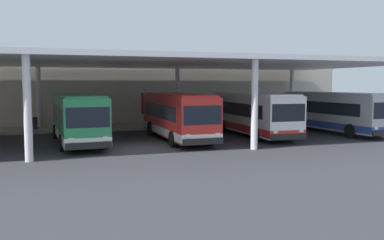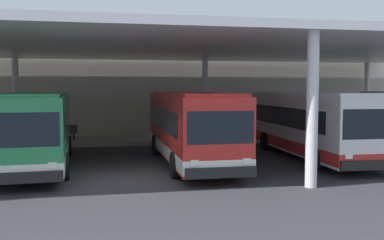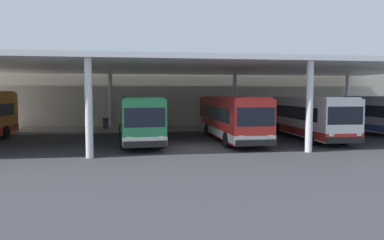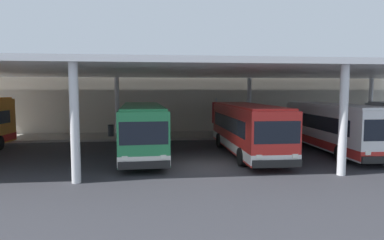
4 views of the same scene
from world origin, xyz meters
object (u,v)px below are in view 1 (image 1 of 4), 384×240
Objects in this scene: bus_middle_bay at (177,116)px; bench_waiting at (76,122)px; bus_far_bay at (253,113)px; bus_second_bay at (77,118)px; trash_bin at (35,123)px; bus_departing at (334,112)px; banner_sign at (145,105)px.

bus_middle_bay is 10.81m from bench_waiting.
bus_far_bay is 14.90m from bench_waiting.
bus_middle_bay is at bearing -3.34° from bus_second_bay.
bus_middle_bay and bus_far_bay have the same top height.
trash_bin is at bearing 139.05° from bus_middle_bay.
bus_middle_bay is at bearing -54.09° from bench_waiting.
bus_far_bay is at bearing 178.50° from bus_departing.
bus_middle_bay is at bearing -177.16° from bus_far_bay.
banner_sign is (-13.47, 7.73, 0.32)m from bus_departing.
bus_departing is at bearing -0.80° from bus_second_bay.
bench_waiting is at bearing 171.34° from banner_sign.
bus_middle_bay is (6.60, -0.39, 0.00)m from bus_second_bay.
bus_second_bay is at bearing -91.96° from bench_waiting.
bus_departing is 21.09m from bench_waiting.
bus_far_bay is at bearing -27.32° from trash_bin.
bus_second_bay is 8.51m from trash_bin.
bus_middle_bay is 0.99× the size of bus_departing.
banner_sign is (9.01, -0.46, 1.30)m from trash_bin.
trash_bin is 9.11m from banner_sign.
bus_middle_bay is 12.92m from bus_departing.
trash_bin is (-22.48, 8.19, -0.98)m from bus_departing.
bench_waiting is 5.97m from banner_sign.
bus_departing reaches higher than bench_waiting.
bus_middle_bay is at bearing -85.91° from banner_sign.
bus_middle_bay is 5.86× the size of bench_waiting.
bus_second_bay is at bearing -129.01° from banner_sign.
trash_bin is at bearing -172.71° from bench_waiting.
bus_middle_bay is 12.71m from trash_bin.
bus_departing is (12.91, 0.11, 0.00)m from bus_middle_bay.
trash_bin is at bearing 110.56° from bus_second_bay.
bus_far_bay is 9.96m from banner_sign.
bus_second_bay is 12.53m from bus_far_bay.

